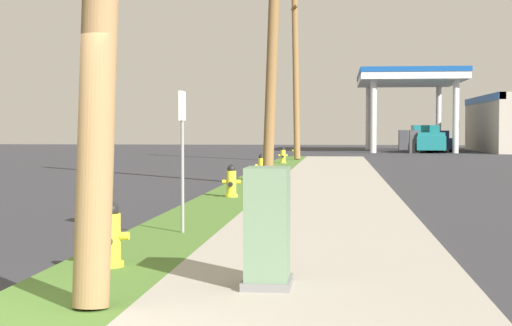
# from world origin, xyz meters

# --- Properties ---
(fire_hydrant_nearest) EXTENTS (0.42, 0.38, 0.74)m
(fire_hydrant_nearest) POSITION_xyz_m (0.66, 3.07, 0.45)
(fire_hydrant_nearest) COLOR yellow
(fire_hydrant_nearest) RESTS_ON grass_verge
(fire_hydrant_second) EXTENTS (0.42, 0.38, 0.74)m
(fire_hydrant_second) POSITION_xyz_m (0.77, 12.40, 0.45)
(fire_hydrant_second) COLOR yellow
(fire_hydrant_second) RESTS_ON grass_verge
(fire_hydrant_third) EXTENTS (0.42, 0.37, 0.74)m
(fire_hydrant_third) POSITION_xyz_m (0.68, 20.53, 0.45)
(fire_hydrant_third) COLOR yellow
(fire_hydrant_third) RESTS_ON grass_verge
(fire_hydrant_fourth) EXTENTS (0.42, 0.37, 0.74)m
(fire_hydrant_fourth) POSITION_xyz_m (0.67, 30.82, 0.45)
(fire_hydrant_fourth) COLOR yellow
(fire_hydrant_fourth) RESTS_ON grass_verge
(fire_hydrant_fifth) EXTENTS (0.42, 0.38, 0.74)m
(fire_hydrant_fifth) POSITION_xyz_m (0.79, 39.36, 0.45)
(fire_hydrant_fifth) COLOR yellow
(fire_hydrant_fifth) RESTS_ON grass_verge
(utility_pole_midground) EXTENTS (1.06, 1.39, 9.36)m
(utility_pole_midground) POSITION_xyz_m (1.29, 17.82, 4.88)
(utility_pole_midground) COLOR olive
(utility_pole_midground) RESTS_ON grass_verge
(utility_pole_background) EXTENTS (0.61, 1.77, 8.53)m
(utility_pole_background) POSITION_xyz_m (0.99, 35.67, 4.46)
(utility_pole_background) COLOR olive
(utility_pole_background) RESTS_ON grass_verge
(utility_cabinet) EXTENTS (0.48, 0.64, 1.18)m
(utility_cabinet) POSITION_xyz_m (2.52, 2.14, 0.67)
(utility_cabinet) COLOR slate
(utility_cabinet) RESTS_ON sidewalk_slab
(street_sign_post) EXTENTS (0.05, 0.36, 2.12)m
(street_sign_post) POSITION_xyz_m (0.89, 6.08, 1.63)
(street_sign_post) COLOR gray
(street_sign_post) RESTS_ON grass_verge
(gas_station_canopy) EXTENTS (14.55, 14.36, 6.02)m
(gas_station_canopy) POSITION_xyz_m (14.90, 55.98, 2.74)
(gas_station_canopy) COLOR silver
(gas_station_canopy) RESTS_ON ground
(car_navy_by_near_pump) EXTENTS (2.13, 4.58, 1.57)m
(car_navy_by_near_pump) POSITION_xyz_m (10.53, 55.94, 0.72)
(car_navy_by_near_pump) COLOR navy
(car_navy_by_near_pump) RESTS_ON ground
(truck_teal_at_forecourt) EXTENTS (2.21, 5.44, 1.97)m
(truck_teal_at_forecourt) POSITION_xyz_m (9.53, 53.08, 0.91)
(truck_teal_at_forecourt) COLOR #197075
(truck_teal_at_forecourt) RESTS_ON ground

